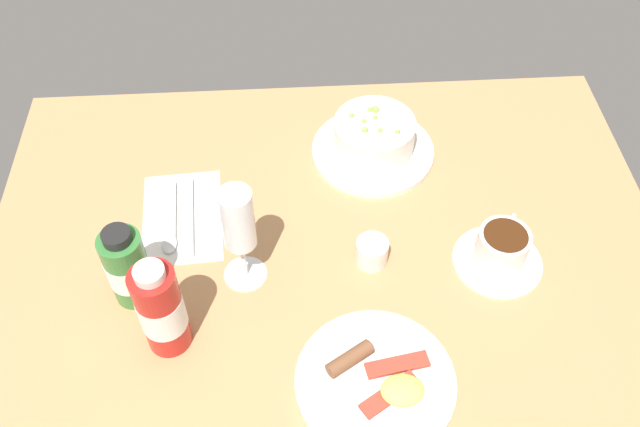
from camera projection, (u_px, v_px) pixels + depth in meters
ground_plane at (328, 262)px, 110.58cm from camera, size 110.00×84.00×3.00cm
porridge_bowl at (374, 139)px, 121.50cm from camera, size 22.01×22.01×8.41cm
cutlery_setting at (182, 218)px, 114.19cm from camera, size 14.32×20.56×0.90cm
coffee_cup at (501, 250)px, 106.31cm from camera, size 14.16×14.16×6.99cm
creamer_jug at (372, 252)px, 107.17cm from camera, size 5.64×5.67×5.01cm
wine_glass at (238, 224)px, 97.63cm from camera, size 6.74×6.74×18.91cm
sauce_bottle_green at (128, 267)px, 99.82cm from camera, size 6.43×6.43×14.72cm
sauce_bottle_red at (161, 309)px, 93.63cm from camera, size 6.45×6.45×17.34cm
breakfast_plate at (377, 382)px, 94.45cm from camera, size 22.37×22.37×3.70cm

